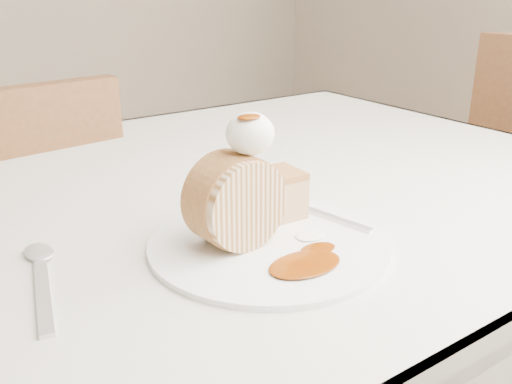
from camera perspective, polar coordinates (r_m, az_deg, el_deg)
table at (r=0.83m, az=-8.90°, el=-6.23°), size 1.40×0.90×0.75m
chair_far at (r=1.23m, az=-23.29°, el=-7.13°), size 0.45×0.45×0.86m
plate at (r=0.64m, az=1.26°, el=-5.20°), size 0.28×0.28×0.01m
roulade_slice at (r=0.61m, az=-2.05°, el=-0.93°), size 0.10×0.06×0.10m
cake_chunk at (r=0.69m, az=2.01°, el=-0.52°), size 0.06×0.06×0.05m
whipped_cream at (r=0.60m, az=-0.60°, el=5.86°), size 0.05×0.05×0.05m
caramel_drizzle at (r=0.58m, az=-0.70°, el=8.06°), size 0.03×0.02×0.01m
caramel_pool at (r=0.59m, az=4.91°, el=-7.18°), size 0.09×0.06×0.00m
fork at (r=0.70m, az=7.59°, el=-2.54°), size 0.05×0.16×0.00m
spoon at (r=0.58m, az=-20.49°, el=-9.64°), size 0.07×0.18×0.00m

